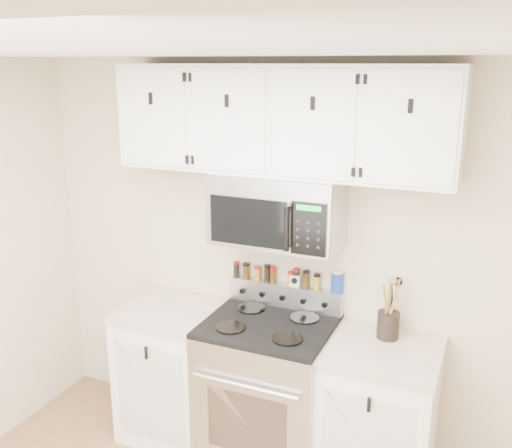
{
  "coord_description": "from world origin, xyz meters",
  "views": [
    {
      "loc": [
        1.19,
        -1.49,
        2.47
      ],
      "look_at": [
        -0.09,
        1.45,
        1.56
      ],
      "focal_mm": 40.0,
      "sensor_mm": 36.0,
      "label": 1
    }
  ],
  "objects_px": {
    "microwave": "(277,209)",
    "salt_canister": "(337,282)",
    "range": "(268,391)",
    "utensil_crock": "(388,323)"
  },
  "relations": [
    {
      "from": "utensil_crock",
      "to": "salt_canister",
      "type": "distance_m",
      "value": 0.4
    },
    {
      "from": "range",
      "to": "salt_canister",
      "type": "height_order",
      "value": "salt_canister"
    },
    {
      "from": "microwave",
      "to": "salt_canister",
      "type": "relative_size",
      "value": 5.52
    },
    {
      "from": "utensil_crock",
      "to": "salt_canister",
      "type": "xyz_separation_m",
      "value": [
        -0.35,
        0.13,
        0.16
      ]
    },
    {
      "from": "range",
      "to": "microwave",
      "type": "distance_m",
      "value": 1.15
    },
    {
      "from": "microwave",
      "to": "salt_canister",
      "type": "height_order",
      "value": "microwave"
    },
    {
      "from": "range",
      "to": "microwave",
      "type": "height_order",
      "value": "microwave"
    },
    {
      "from": "range",
      "to": "utensil_crock",
      "type": "xyz_separation_m",
      "value": [
        0.69,
        0.16,
        0.53
      ]
    },
    {
      "from": "range",
      "to": "utensil_crock",
      "type": "height_order",
      "value": "utensil_crock"
    },
    {
      "from": "microwave",
      "to": "utensil_crock",
      "type": "distance_m",
      "value": 0.92
    }
  ]
}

